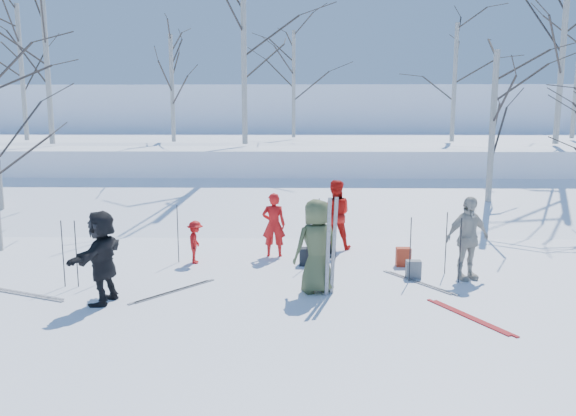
{
  "coord_description": "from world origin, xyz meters",
  "views": [
    {
      "loc": [
        0.25,
        -10.9,
        3.45
      ],
      "look_at": [
        0.0,
        1.5,
        1.3
      ],
      "focal_mm": 35.0,
      "sensor_mm": 36.0,
      "label": 1
    }
  ],
  "objects_px": {
    "skier_cream_east": "(467,238)",
    "skier_grey_west": "(102,257)",
    "skier_olive_center": "(317,246)",
    "skier_redor_behind": "(335,215)",
    "backpack_dark": "(307,257)",
    "skier_red_seated": "(195,242)",
    "backpack_grey": "(413,269)",
    "dog": "(333,249)",
    "backpack_red": "(403,257)",
    "skier_red_north": "(274,225)"
  },
  "relations": [
    {
      "from": "backpack_red",
      "to": "backpack_dark",
      "type": "bearing_deg",
      "value": 179.2
    },
    {
      "from": "skier_grey_west",
      "to": "backpack_grey",
      "type": "distance_m",
      "value": 6.19
    },
    {
      "from": "skier_red_seated",
      "to": "backpack_red",
      "type": "relative_size",
      "value": 2.35
    },
    {
      "from": "skier_cream_east",
      "to": "skier_grey_west",
      "type": "relative_size",
      "value": 1.02
    },
    {
      "from": "skier_olive_center",
      "to": "backpack_dark",
      "type": "distance_m",
      "value": 2.04
    },
    {
      "from": "skier_red_north",
      "to": "skier_cream_east",
      "type": "bearing_deg",
      "value": 157.02
    },
    {
      "from": "skier_red_seated",
      "to": "skier_grey_west",
      "type": "xyz_separation_m",
      "value": [
        -1.18,
        -2.72,
        0.36
      ]
    },
    {
      "from": "skier_olive_center",
      "to": "skier_grey_west",
      "type": "height_order",
      "value": "skier_olive_center"
    },
    {
      "from": "skier_redor_behind",
      "to": "skier_grey_west",
      "type": "distance_m",
      "value": 6.1
    },
    {
      "from": "skier_red_seated",
      "to": "skier_cream_east",
      "type": "xyz_separation_m",
      "value": [
        5.83,
        -1.13,
        0.38
      ]
    },
    {
      "from": "skier_redor_behind",
      "to": "backpack_dark",
      "type": "relative_size",
      "value": 4.38
    },
    {
      "from": "skier_redor_behind",
      "to": "backpack_grey",
      "type": "distance_m",
      "value": 3.03
    },
    {
      "from": "backpack_dark",
      "to": "skier_cream_east",
      "type": "bearing_deg",
      "value": -16.92
    },
    {
      "from": "skier_redor_behind",
      "to": "backpack_dark",
      "type": "xyz_separation_m",
      "value": [
        -0.72,
        -1.58,
        -0.68
      ]
    },
    {
      "from": "skier_red_seated",
      "to": "backpack_dark",
      "type": "distance_m",
      "value": 2.57
    },
    {
      "from": "dog",
      "to": "backpack_red",
      "type": "distance_m",
      "value": 1.66
    },
    {
      "from": "skier_red_north",
      "to": "backpack_dark",
      "type": "bearing_deg",
      "value": 135.3
    },
    {
      "from": "skier_redor_behind",
      "to": "backpack_red",
      "type": "height_order",
      "value": "skier_redor_behind"
    },
    {
      "from": "skier_grey_west",
      "to": "backpack_red",
      "type": "relative_size",
      "value": 4.07
    },
    {
      "from": "backpack_grey",
      "to": "skier_red_seated",
      "type": "bearing_deg",
      "value": 166.98
    },
    {
      "from": "backpack_red",
      "to": "skier_olive_center",
      "type": "bearing_deg",
      "value": -137.09
    },
    {
      "from": "skier_red_seated",
      "to": "skier_grey_west",
      "type": "distance_m",
      "value": 2.98
    },
    {
      "from": "skier_grey_west",
      "to": "skier_red_seated",
      "type": "bearing_deg",
      "value": 166.76
    },
    {
      "from": "skier_olive_center",
      "to": "dog",
      "type": "relative_size",
      "value": 3.17
    },
    {
      "from": "backpack_grey",
      "to": "backpack_dark",
      "type": "distance_m",
      "value": 2.41
    },
    {
      "from": "backpack_red",
      "to": "backpack_dark",
      "type": "distance_m",
      "value": 2.17
    },
    {
      "from": "skier_olive_center",
      "to": "skier_cream_east",
      "type": "distance_m",
      "value": 3.26
    },
    {
      "from": "skier_red_north",
      "to": "skier_redor_behind",
      "type": "bearing_deg",
      "value": -151.57
    },
    {
      "from": "skier_cream_east",
      "to": "backpack_grey",
      "type": "relative_size",
      "value": 4.58
    },
    {
      "from": "skier_olive_center",
      "to": "skier_red_north",
      "type": "height_order",
      "value": "skier_olive_center"
    },
    {
      "from": "backpack_grey",
      "to": "dog",
      "type": "bearing_deg",
      "value": 136.18
    },
    {
      "from": "skier_olive_center",
      "to": "skier_red_north",
      "type": "bearing_deg",
      "value": -93.43
    },
    {
      "from": "backpack_dark",
      "to": "dog",
      "type": "bearing_deg",
      "value": 41.91
    },
    {
      "from": "skier_red_north",
      "to": "skier_red_seated",
      "type": "bearing_deg",
      "value": 21.6
    },
    {
      "from": "skier_red_north",
      "to": "backpack_red",
      "type": "distance_m",
      "value": 3.12
    },
    {
      "from": "skier_cream_east",
      "to": "backpack_red",
      "type": "xyz_separation_m",
      "value": [
        -1.11,
        0.97,
        -0.66
      ]
    },
    {
      "from": "skier_redor_behind",
      "to": "skier_grey_west",
      "type": "xyz_separation_m",
      "value": [
        -4.45,
        -4.17,
        -0.02
      ]
    },
    {
      "from": "skier_olive_center",
      "to": "skier_grey_west",
      "type": "bearing_deg",
      "value": -12.69
    },
    {
      "from": "skier_olive_center",
      "to": "skier_redor_behind",
      "type": "relative_size",
      "value": 1.04
    },
    {
      "from": "skier_olive_center",
      "to": "backpack_red",
      "type": "height_order",
      "value": "skier_olive_center"
    },
    {
      "from": "skier_red_north",
      "to": "skier_olive_center",
      "type": "bearing_deg",
      "value": 110.05
    },
    {
      "from": "skier_olive_center",
      "to": "dog",
      "type": "bearing_deg",
      "value": -123.3
    },
    {
      "from": "skier_red_seated",
      "to": "skier_cream_east",
      "type": "relative_size",
      "value": 0.57
    },
    {
      "from": "skier_red_north",
      "to": "backpack_dark",
      "type": "distance_m",
      "value": 1.26
    },
    {
      "from": "skier_redor_behind",
      "to": "skier_grey_west",
      "type": "relative_size",
      "value": 1.02
    },
    {
      "from": "skier_cream_east",
      "to": "dog",
      "type": "height_order",
      "value": "skier_cream_east"
    },
    {
      "from": "skier_redor_behind",
      "to": "backpack_dark",
      "type": "height_order",
      "value": "skier_redor_behind"
    },
    {
      "from": "skier_grey_west",
      "to": "backpack_grey",
      "type": "relative_size",
      "value": 4.5
    },
    {
      "from": "skier_red_seated",
      "to": "skier_redor_behind",
      "type": "bearing_deg",
      "value": -69.1
    },
    {
      "from": "skier_cream_east",
      "to": "skier_grey_west",
      "type": "bearing_deg",
      "value": 170.63
    }
  ]
}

